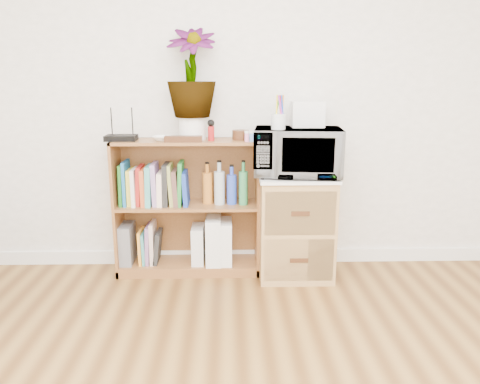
{
  "coord_description": "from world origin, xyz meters",
  "views": [
    {
      "loc": [
        -0.06,
        -1.08,
        1.36
      ],
      "look_at": [
        0.01,
        1.95,
        0.62
      ],
      "focal_mm": 35.0,
      "sensor_mm": 36.0,
      "label": 1
    }
  ],
  "objects": [
    {
      "name": "paint_jars",
      "position": [
        0.09,
        2.01,
        0.98
      ],
      "size": [
        0.1,
        0.04,
        0.05
      ],
      "primitive_type": "cube",
      "color": "pink",
      "rests_on": "bookshelf"
    },
    {
      "name": "skirting_board",
      "position": [
        0.0,
        2.24,
        0.05
      ],
      "size": [
        4.0,
        0.02,
        0.1
      ],
      "primitive_type": "cube",
      "color": "white",
      "rests_on": "ground"
    },
    {
      "name": "potted_plant",
      "position": [
        -0.31,
        2.12,
        1.4
      ],
      "size": [
        0.33,
        0.33,
        0.59
      ],
      "primitive_type": "imported",
      "color": "#2F7535",
      "rests_on": "plant_pot"
    },
    {
      "name": "wooden_bowl",
      "position": [
        0.02,
        2.11,
        0.98
      ],
      "size": [
        0.11,
        0.11,
        0.06
      ],
      "primitive_type": "cylinder",
      "color": "#3A1E0F",
      "rests_on": "bookshelf"
    },
    {
      "name": "trinket_box",
      "position": [
        -0.36,
        2.0,
        0.97
      ],
      "size": [
        0.25,
        0.06,
        0.04
      ],
      "primitive_type": "cube",
      "color": "#33180E",
      "rests_on": "bookshelf"
    },
    {
      "name": "small_appliance",
      "position": [
        0.47,
        2.11,
        1.12
      ],
      "size": [
        0.22,
        0.18,
        0.17
      ],
      "primitive_type": "cube",
      "color": "white",
      "rests_on": "microwave"
    },
    {
      "name": "liquor_bottles",
      "position": [
        -0.02,
        2.1,
        0.64
      ],
      "size": [
        0.47,
        0.07,
        0.31
      ],
      "color": "#B96B22",
      "rests_on": "bookshelf"
    },
    {
      "name": "pen_cup",
      "position": [
        0.26,
        1.94,
        1.09
      ],
      "size": [
        0.09,
        0.09,
        0.1
      ],
      "primitive_type": "cylinder",
      "color": "silver",
      "rests_on": "microwave"
    },
    {
      "name": "magazine_holder_left",
      "position": [
        -0.28,
        2.09,
        0.2
      ],
      "size": [
        0.08,
        0.21,
        0.27
      ],
      "primitive_type": "cube",
      "color": "silver",
      "rests_on": "bookshelf"
    },
    {
      "name": "kokeshi_doll",
      "position": [
        -0.18,
        2.06,
        1.0
      ],
      "size": [
        0.04,
        0.04,
        0.1
      ],
      "primitive_type": "cylinder",
      "color": "#A51416",
      "rests_on": "bookshelf"
    },
    {
      "name": "plant_pot",
      "position": [
        -0.31,
        2.12,
        1.03
      ],
      "size": [
        0.18,
        0.18,
        0.15
      ],
      "primitive_type": "cylinder",
      "color": "white",
      "rests_on": "bookshelf"
    },
    {
      "name": "magazine_holder_right",
      "position": [
        -0.09,
        2.09,
        0.22
      ],
      "size": [
        0.1,
        0.25,
        0.31
      ],
      "primitive_type": "cube",
      "color": "white",
      "rests_on": "bookshelf"
    },
    {
      "name": "file_box",
      "position": [
        -0.79,
        2.1,
        0.21
      ],
      "size": [
        0.08,
        0.22,
        0.28
      ],
      "primitive_type": "cube",
      "color": "slate",
      "rests_on": "bookshelf"
    },
    {
      "name": "microwave",
      "position": [
        0.4,
        2.02,
        0.88
      ],
      "size": [
        0.61,
        0.44,
        0.32
      ],
      "primitive_type": "imported",
      "rotation": [
        0.0,
        0.0,
        -0.1
      ],
      "color": "white",
      "rests_on": "wicker_unit"
    },
    {
      "name": "bookshelf",
      "position": [
        -0.35,
        2.1,
        0.47
      ],
      "size": [
        1.0,
        0.3,
        0.95
      ],
      "primitive_type": "cube",
      "color": "brown",
      "rests_on": "ground"
    },
    {
      "name": "lower_books",
      "position": [
        -0.63,
        2.1,
        0.2
      ],
      "size": [
        0.16,
        0.19,
        0.3
      ],
      "color": "orange",
      "rests_on": "bookshelf"
    },
    {
      "name": "router",
      "position": [
        -0.78,
        2.08,
        0.97
      ],
      "size": [
        0.21,
        0.14,
        0.04
      ],
      "primitive_type": "cube",
      "color": "black",
      "rests_on": "bookshelf"
    },
    {
      "name": "cookbooks",
      "position": [
        -0.58,
        2.1,
        0.64
      ],
      "size": [
        0.47,
        0.2,
        0.31
      ],
      "color": "#1B681C",
      "rests_on": "bookshelf"
    },
    {
      "name": "magazine_holder_mid",
      "position": [
        -0.17,
        2.09,
        0.24
      ],
      "size": [
        0.11,
        0.27,
        0.33
      ],
      "primitive_type": "cube",
      "color": "white",
      "rests_on": "bookshelf"
    },
    {
      "name": "white_bowl",
      "position": [
        -0.51,
        2.07,
        0.97
      ],
      "size": [
        0.13,
        0.13,
        0.03
      ],
      "primitive_type": "imported",
      "color": "white",
      "rests_on": "bookshelf"
    },
    {
      "name": "wicker_unit",
      "position": [
        0.4,
        2.02,
        0.35
      ],
      "size": [
        0.5,
        0.45,
        0.7
      ],
      "primitive_type": "cube",
      "color": "#9E7542",
      "rests_on": "ground"
    }
  ]
}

